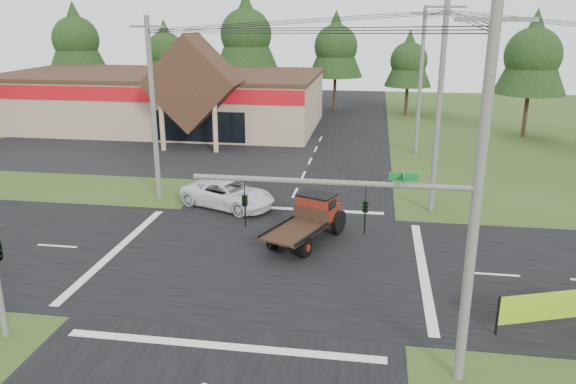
# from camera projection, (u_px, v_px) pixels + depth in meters

# --- Properties ---
(ground) EXTENTS (120.00, 120.00, 0.00)m
(ground) POSITION_uv_depth(u_px,v_px,m) (264.00, 260.00, 25.19)
(ground) COLOR #314317
(ground) RESTS_ON ground
(road_ns) EXTENTS (12.00, 120.00, 0.02)m
(road_ns) POSITION_uv_depth(u_px,v_px,m) (264.00, 260.00, 25.19)
(road_ns) COLOR black
(road_ns) RESTS_ON ground
(road_ew) EXTENTS (120.00, 12.00, 0.02)m
(road_ew) POSITION_uv_depth(u_px,v_px,m) (263.00, 260.00, 25.19)
(road_ew) COLOR black
(road_ew) RESTS_ON ground
(parking_apron) EXTENTS (28.00, 14.00, 0.02)m
(parking_apron) POSITION_uv_depth(u_px,v_px,m) (139.00, 151.00, 45.14)
(parking_apron) COLOR black
(parking_apron) RESTS_ON ground
(cvs_building) EXTENTS (30.40, 18.20, 9.19)m
(cvs_building) POSITION_uv_depth(u_px,v_px,m) (164.00, 98.00, 54.51)
(cvs_building) COLOR tan
(cvs_building) RESTS_ON ground
(traffic_signal_mast) EXTENTS (8.12, 0.24, 7.00)m
(traffic_signal_mast) POSITION_uv_depth(u_px,v_px,m) (411.00, 239.00, 15.94)
(traffic_signal_mast) COLOR #595651
(traffic_signal_mast) RESTS_ON ground
(utility_pole_nr) EXTENTS (2.00, 0.30, 11.00)m
(utility_pole_nr) POSITION_uv_depth(u_px,v_px,m) (476.00, 201.00, 15.33)
(utility_pole_nr) COLOR #595651
(utility_pole_nr) RESTS_ON ground
(utility_pole_nw) EXTENTS (2.00, 0.30, 10.50)m
(utility_pole_nw) POSITION_uv_depth(u_px,v_px,m) (153.00, 108.00, 32.28)
(utility_pole_nw) COLOR #595651
(utility_pole_nw) RESTS_ON ground
(utility_pole_ne) EXTENTS (2.00, 0.30, 11.50)m
(utility_pole_ne) POSITION_uv_depth(u_px,v_px,m) (439.00, 106.00, 29.79)
(utility_pole_ne) COLOR #595651
(utility_pole_ne) RESTS_ON ground
(utility_pole_n) EXTENTS (2.00, 0.30, 11.20)m
(utility_pole_n) POSITION_uv_depth(u_px,v_px,m) (420.00, 80.00, 43.02)
(utility_pole_n) COLOR #595651
(utility_pole_n) RESTS_ON ground
(tree_row_a) EXTENTS (6.72, 6.72, 12.12)m
(tree_row_a) POSITION_uv_depth(u_px,v_px,m) (75.00, 37.00, 64.85)
(tree_row_a) COLOR #332316
(tree_row_a) RESTS_ON ground
(tree_row_b) EXTENTS (5.60, 5.60, 10.10)m
(tree_row_b) POSITION_uv_depth(u_px,v_px,m) (165.00, 49.00, 65.67)
(tree_row_b) COLOR #332316
(tree_row_b) RESTS_ON ground
(tree_row_c) EXTENTS (7.28, 7.28, 13.13)m
(tree_row_c) POSITION_uv_depth(u_px,v_px,m) (246.00, 32.00, 62.66)
(tree_row_c) COLOR #332316
(tree_row_c) RESTS_ON ground
(tree_row_d) EXTENTS (6.16, 6.16, 11.11)m
(tree_row_d) POSITION_uv_depth(u_px,v_px,m) (336.00, 44.00, 62.54)
(tree_row_d) COLOR #332316
(tree_row_d) RESTS_ON ground
(tree_row_e) EXTENTS (5.04, 5.04, 9.09)m
(tree_row_e) POSITION_uv_depth(u_px,v_px,m) (409.00, 59.00, 59.89)
(tree_row_e) COLOR #332316
(tree_row_e) RESTS_ON ground
(tree_side_ne) EXTENTS (6.16, 6.16, 11.11)m
(tree_side_ne) POSITION_uv_depth(u_px,v_px,m) (533.00, 53.00, 48.60)
(tree_side_ne) COLOR #332316
(tree_side_ne) RESTS_ON ground
(antique_flatbed_truck) EXTENTS (3.84, 5.63, 2.20)m
(antique_flatbed_truck) POSITION_uv_depth(u_px,v_px,m) (306.00, 221.00, 26.81)
(antique_flatbed_truck) COLOR #59170C
(antique_flatbed_truck) RESTS_ON ground
(roadside_banner) EXTENTS (4.13, 1.59, 1.48)m
(roadside_banner) POSITION_uv_depth(u_px,v_px,m) (553.00, 310.00, 19.45)
(roadside_banner) COLOR #82B918
(roadside_banner) RESTS_ON ground
(white_pickup) EXTENTS (6.08, 4.44, 1.54)m
(white_pickup) POSITION_uv_depth(u_px,v_px,m) (228.00, 194.00, 31.94)
(white_pickup) COLOR white
(white_pickup) RESTS_ON ground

